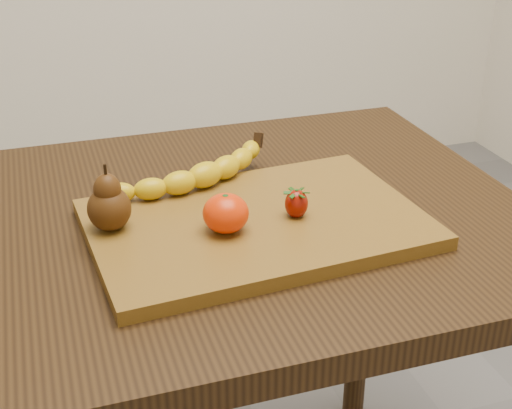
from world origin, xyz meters
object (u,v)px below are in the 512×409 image
object	(u,v)px
table	(189,276)
cutting_board	(256,224)
mandarin	(226,213)
pear	(108,197)

from	to	relation	value
table	cutting_board	distance (m)	0.15
table	mandarin	distance (m)	0.17
cutting_board	mandarin	size ratio (longest dim) A/B	7.36
table	mandarin	xyz separation A→B (m)	(0.03, -0.09, 0.14)
cutting_board	pear	bearing A→B (deg)	166.69
cutting_board	pear	world-z (taller)	pear
table	pear	bearing A→B (deg)	-162.66
table	mandarin	size ratio (longest dim) A/B	16.35
table	cutting_board	xyz separation A→B (m)	(0.08, -0.07, 0.11)
table	cutting_board	size ratio (longest dim) A/B	2.22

